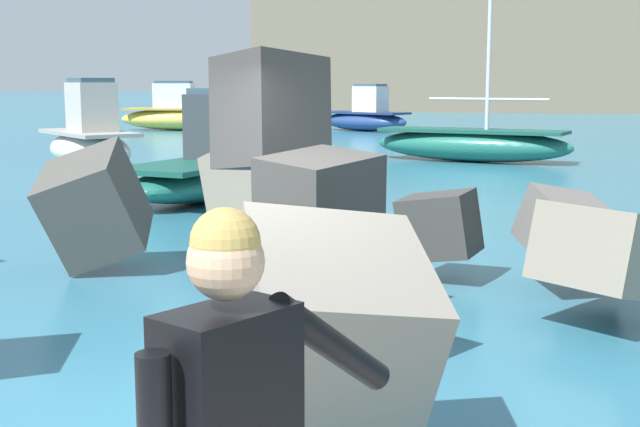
% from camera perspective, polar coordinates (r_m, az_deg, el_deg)
% --- Properties ---
extents(ground_plane, '(400.00, 400.00, 0.00)m').
position_cam_1_polar(ground_plane, '(6.28, -8.10, -13.14)').
color(ground_plane, '#2D6B84').
extents(breakwater_jetty, '(28.50, 7.56, 2.64)m').
position_cam_1_polar(breakwater_jetty, '(7.31, -4.29, -0.93)').
color(breakwater_jetty, slate).
rests_on(breakwater_jetty, ground).
extents(boat_near_left, '(6.53, 3.00, 2.43)m').
position_cam_1_polar(boat_near_left, '(42.66, -9.26, 6.60)').
color(boat_near_left, '#EAC64C').
rests_on(boat_near_left, ground).
extents(boat_near_centre, '(2.97, 5.69, 2.23)m').
position_cam_1_polar(boat_near_centre, '(17.52, -6.70, 3.28)').
color(boat_near_centre, '#1E6656').
rests_on(boat_near_centre, ground).
extents(boat_near_right, '(6.22, 2.90, 6.48)m').
position_cam_1_polar(boat_near_right, '(25.72, 10.18, 4.67)').
color(boat_near_right, '#1E6656').
rests_on(boat_near_right, ground).
extents(boat_mid_left, '(4.26, 3.95, 2.46)m').
position_cam_1_polar(boat_mid_left, '(23.78, -15.26, 4.73)').
color(boat_mid_left, beige).
rests_on(boat_mid_left, ground).
extents(boat_mid_right, '(5.16, 3.67, 2.28)m').
position_cam_1_polar(boat_mid_right, '(41.57, 3.08, 6.55)').
color(boat_mid_right, navy).
rests_on(boat_mid_right, ground).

